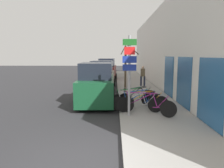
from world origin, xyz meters
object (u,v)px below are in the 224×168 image
bicycle_2 (139,102)px  parked_car_3 (107,68)px  bicycle_4 (133,99)px  bicycle_0 (146,105)px  street_tree (126,69)px  bicycle_3 (144,101)px  signpost (129,71)px  bicycle_1 (137,103)px  pedestrian_near (143,74)px  parked_car_1 (102,76)px  bicycle_5 (138,97)px  parked_car_2 (107,70)px  parked_car_0 (96,85)px

bicycle_2 → parked_car_3: 18.91m
bicycle_4 → bicycle_2: bearing=175.6°
bicycle_2 → bicycle_4: 0.76m
bicycle_0 → street_tree: street_tree is taller
bicycle_3 → parked_car_3: parked_car_3 is taller
signpost → bicycle_3: signpost is taller
bicycle_1 → pedestrian_near: size_ratio=1.40×
bicycle_1 → parked_car_1: bearing=23.4°
parked_car_1 → bicycle_3: bearing=-69.9°
bicycle_1 → bicycle_3: bicycle_1 is taller
bicycle_5 → parked_car_3: parked_car_3 is taller
bicycle_5 → parked_car_2: parked_car_2 is taller
parked_car_1 → parked_car_2: 5.83m
bicycle_3 → parked_car_3: 18.61m
bicycle_1 → bicycle_2: size_ratio=1.09×
bicycle_2 → street_tree: (-0.41, 4.58, 1.23)m
signpost → bicycle_2: bearing=59.2°
bicycle_3 → parked_car_3: (-2.45, 18.44, 0.46)m
bicycle_1 → parked_car_3: bearing=15.2°
parked_car_2 → parked_car_0: bearing=-87.8°
bicycle_0 → parked_car_1: size_ratio=0.51×
bicycle_2 → bicycle_5: (0.04, 1.19, -0.01)m
parked_car_1 → parked_car_2: (0.19, 5.83, 0.06)m
bicycle_0 → parked_car_0: bearing=68.1°
parked_car_2 → parked_car_3: bearing=95.0°
parked_car_3 → parked_car_2: bearing=-88.0°
bicycle_1 → bicycle_2: (0.16, 0.25, 0.01)m
bicycle_5 → bicycle_3: bearing=162.7°
bicycle_3 → parked_car_0: 3.05m
bicycle_0 → parked_car_2: parked_car_2 is taller
bicycle_4 → pedestrian_near: bearing=-35.5°
bicycle_5 → street_tree: size_ratio=0.57×
parked_car_0 → pedestrian_near: 7.10m
parked_car_1 → bicycle_5: bearing=-69.5°
bicycle_2 → bicycle_3: bicycle_2 is taller
bicycle_3 → bicycle_4: bearing=61.6°
signpost → bicycle_1: 1.69m
bicycle_1 → bicycle_5: size_ratio=1.13×
bicycle_1 → bicycle_0: bearing=-134.5°
bicycle_2 → parked_car_3: bearing=-19.9°
bicycle_2 → parked_car_1: bearing=-10.7°
bicycle_2 → parked_car_0: bearing=20.3°
bicycle_2 → bicycle_5: bicycle_2 is taller
bicycle_0 → pedestrian_near: size_ratio=1.40×
street_tree → bicycle_0: bearing=-83.3°
bicycle_5 → parked_car_2: bearing=-23.5°
parked_car_0 → parked_car_2: bearing=87.8°
street_tree → bicycle_3: bearing=-80.7°
parked_car_0 → bicycle_0: bearing=-50.9°
bicycle_2 → street_tree: 4.76m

